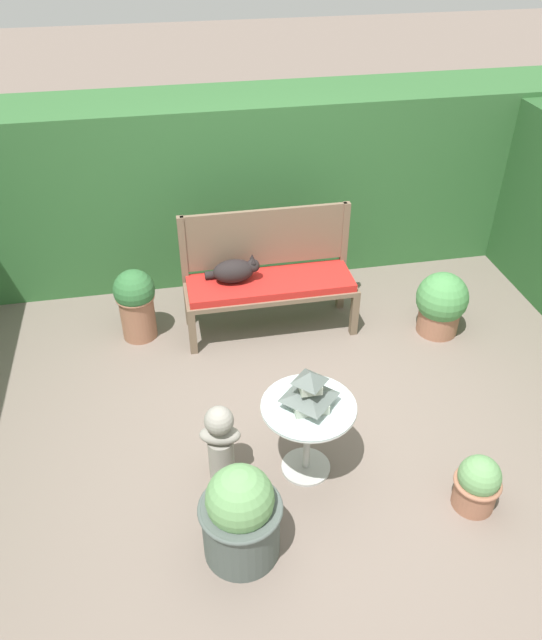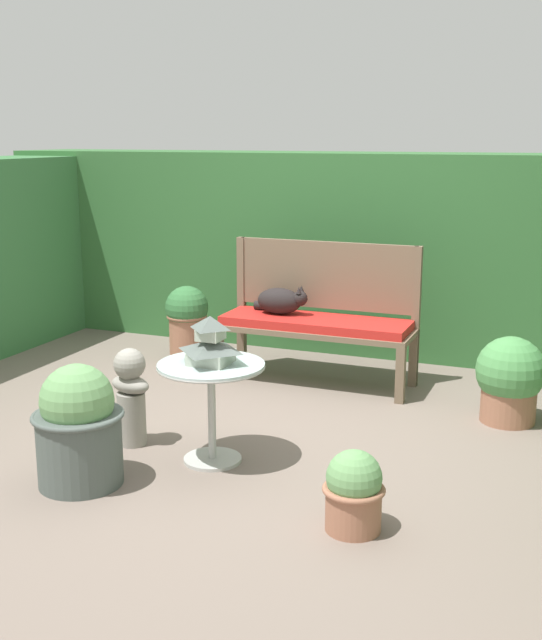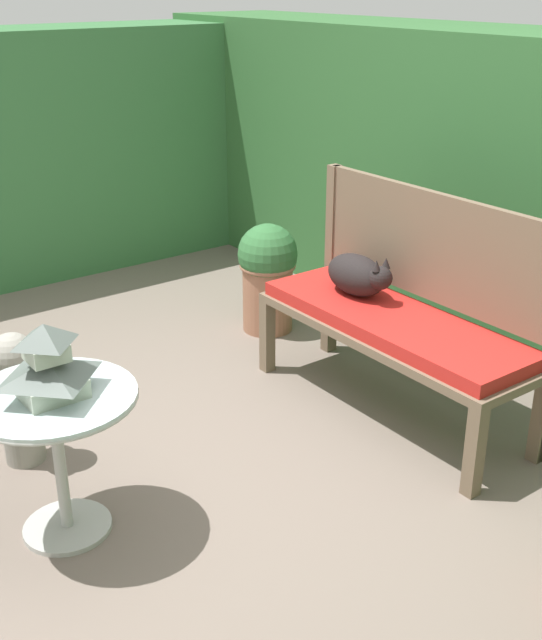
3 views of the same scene
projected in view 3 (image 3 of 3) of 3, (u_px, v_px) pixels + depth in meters
The scene contains 8 objects.
ground at pixel (165, 488), 3.23m from camera, with size 30.00×30.00×0.00m, color #75665B.
garden_bench at pixel (393, 329), 3.65m from camera, with size 1.42×0.48×0.49m.
bench_backrest at pixel (431, 258), 3.65m from camera, with size 1.42×0.06×1.02m.
cat at pixel (358, 275), 3.82m from camera, with size 0.45×0.22×0.22m.
patio_table at pixel (55, 426), 2.82m from camera, with size 0.60×0.60×0.57m.
pagoda_birdhouse at pixel (48, 365), 2.72m from camera, with size 0.28×0.28×0.27m.
garden_bust at pixel (18, 394), 3.30m from camera, with size 0.29×0.20×0.59m.
potted_plant_table_far at pixel (268, 273), 4.56m from camera, with size 0.34×0.34×0.63m.
Camera 3 is at (2.42, -1.26, 1.90)m, focal length 45.00 mm.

